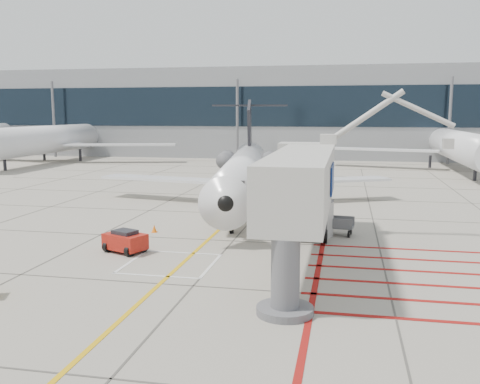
# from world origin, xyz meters

# --- Properties ---
(ground_plane) EXTENTS (260.00, 260.00, 0.00)m
(ground_plane) POSITION_xyz_m (0.00, 0.00, 0.00)
(ground_plane) COLOR #9E9688
(ground_plane) RESTS_ON ground
(regional_jet) EXTENTS (28.58, 34.12, 8.16)m
(regional_jet) POSITION_xyz_m (-1.45, 13.12, 4.08)
(regional_jet) COLOR white
(regional_jet) RESTS_ON ground_plane
(jet_bridge) EXTENTS (8.49, 17.86, 7.14)m
(jet_bridge) POSITION_xyz_m (4.13, -0.26, 3.57)
(jet_bridge) COLOR beige
(jet_bridge) RESTS_ON ground_plane
(pushback_tug) EXTENTS (2.45, 2.03, 1.23)m
(pushback_tug) POSITION_xyz_m (-4.98, 0.58, 0.62)
(pushback_tug) COLOR #AD1B10
(pushback_tug) RESTS_ON ground_plane
(baggage_cart) EXTENTS (1.92, 1.36, 1.13)m
(baggage_cart) POSITION_xyz_m (5.76, 6.66, 0.56)
(baggage_cart) COLOR #57575C
(baggage_cart) RESTS_ON ground_plane
(ground_power_unit) EXTENTS (3.11, 2.43, 2.16)m
(ground_power_unit) POSITION_xyz_m (3.94, 6.00, 1.08)
(ground_power_unit) COLOR beige
(ground_power_unit) RESTS_ON ground_plane
(cone_nose) EXTENTS (0.33, 0.33, 0.46)m
(cone_nose) POSITION_xyz_m (-5.13, 5.23, 0.23)
(cone_nose) COLOR orange
(cone_nose) RESTS_ON ground_plane
(cone_side) EXTENTS (0.35, 0.35, 0.49)m
(cone_side) POSITION_xyz_m (-1.64, 8.08, 0.24)
(cone_side) COLOR #FF630D
(cone_side) RESTS_ON ground_plane
(terminal_building) EXTENTS (180.00, 28.00, 14.00)m
(terminal_building) POSITION_xyz_m (10.00, 70.00, 7.00)
(terminal_building) COLOR gray
(terminal_building) RESTS_ON ground_plane
(terminal_glass_band) EXTENTS (180.00, 0.10, 6.00)m
(terminal_glass_band) POSITION_xyz_m (10.00, 55.95, 8.00)
(terminal_glass_band) COLOR black
(terminal_glass_band) RESTS_ON ground_plane
(bg_aircraft_b) EXTENTS (35.20, 39.11, 11.73)m
(bg_aircraft_b) POSITION_xyz_m (-35.38, 46.00, 5.87)
(bg_aircraft_b) COLOR silver
(bg_aircraft_b) RESTS_ON ground_plane
(bg_aircraft_c) EXTENTS (32.67, 36.30, 10.89)m
(bg_aircraft_c) POSITION_xyz_m (19.50, 46.00, 5.44)
(bg_aircraft_c) COLOR silver
(bg_aircraft_c) RESTS_ON ground_plane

